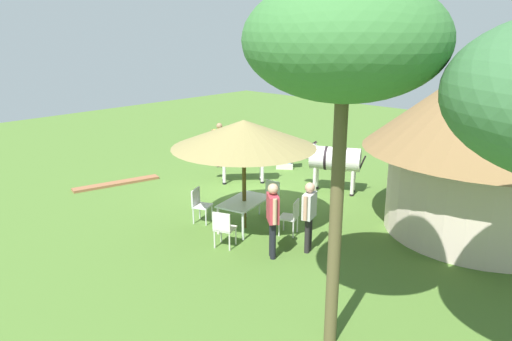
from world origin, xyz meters
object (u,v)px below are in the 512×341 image
thatched_hut (491,132)px  guest_beside_umbrella (309,211)px  guest_behind_table (273,214)px  zebra_nearest_camera (333,159)px  shade_umbrella (244,134)px  patio_chair_near_hut (292,215)px  patio_chair_near_lawn (223,227)px  zebra_by_umbrella (241,153)px  standing_watcher (220,141)px  acacia_tree_right_background (345,43)px  patio_dining_table (244,204)px  striped_lounge_chair (286,161)px  patio_chair_west_end (271,195)px  patio_chair_east_end (199,203)px

thatched_hut → guest_beside_umbrella: bearing=-32.0°
guest_behind_table → zebra_nearest_camera: bearing=-31.6°
shade_umbrella → patio_chair_near_hut: shade_umbrella is taller
patio_chair_near_lawn → patio_chair_near_hut: size_ratio=1.00×
patio_chair_near_lawn → zebra_nearest_camera: 5.11m
thatched_hut → shade_umbrella: (3.89, -4.44, -0.08)m
zebra_by_umbrella → standing_watcher: bearing=19.5°
standing_watcher → acacia_tree_right_background: 11.28m
thatched_hut → patio_chair_near_lawn: 6.74m
thatched_hut → patio_dining_table: size_ratio=3.76×
standing_watcher → striped_lounge_chair: (-1.58, 1.85, -0.73)m
patio_chair_west_end → zebra_by_umbrella: size_ratio=0.48×
patio_chair_west_end → striped_lounge_chair: 4.57m
patio_chair_near_hut → zebra_nearest_camera: bearing=-4.5°
standing_watcher → acacia_tree_right_background: (5.85, 8.88, 3.75)m
thatched_hut → patio_chair_east_end: bearing=-51.8°
patio_chair_near_lawn → standing_watcher: standing_watcher is taller
standing_watcher → patio_dining_table: bearing=99.5°
guest_beside_umbrella → patio_chair_near_lawn: bearing=110.2°
patio_chair_east_end → standing_watcher: (-3.95, -3.44, 0.47)m
shade_umbrella → patio_chair_near_lawn: shade_umbrella is taller
guest_beside_umbrella → striped_lounge_chair: bearing=26.5°
patio_chair_near_lawn → acacia_tree_right_background: acacia_tree_right_background is taller
guest_behind_table → acacia_tree_right_background: bearing=-171.9°
patio_dining_table → zebra_nearest_camera: bearing=179.5°
guest_beside_umbrella → guest_behind_table: guest_behind_table is taller
thatched_hut → patio_chair_east_end: size_ratio=6.63×
zebra_nearest_camera → guest_behind_table: bearing=172.9°
patio_chair_near_lawn → patio_chair_west_end: same height
thatched_hut → guest_behind_table: 5.65m
guest_behind_table → acacia_tree_right_background: 4.85m
patio_dining_table → patio_chair_east_end: patio_chair_east_end is taller
thatched_hut → patio_chair_west_end: size_ratio=6.63×
guest_behind_table → standing_watcher: 7.50m
thatched_hut → patio_chair_near_hut: 5.14m
patio_chair_west_end → acacia_tree_right_background: 7.16m
guest_beside_umbrella → acacia_tree_right_background: size_ratio=0.29×
patio_chair_near_hut → acacia_tree_right_background: acacia_tree_right_background is taller
patio_dining_table → guest_beside_umbrella: 2.05m
patio_chair_near_lawn → zebra_nearest_camera: zebra_nearest_camera is taller
patio_dining_table → guest_beside_umbrella: size_ratio=0.96×
guest_behind_table → striped_lounge_chair: guest_behind_table is taller
zebra_nearest_camera → patio_chair_near_lawn: bearing=159.0°
thatched_hut → patio_dining_table: 6.20m
striped_lounge_chair → acacia_tree_right_background: acacia_tree_right_background is taller
guest_behind_table → acacia_tree_right_background: (1.64, 2.68, 3.70)m
shade_umbrella → zebra_by_umbrella: 4.11m
patio_chair_near_lawn → standing_watcher: bearing=116.0°
shade_umbrella → standing_watcher: size_ratio=2.17×
acacia_tree_right_background → patio_chair_east_end: bearing=-109.3°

